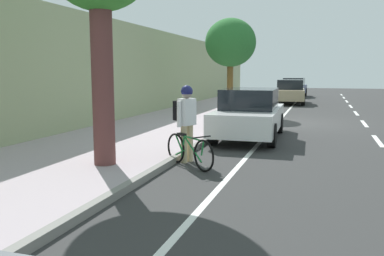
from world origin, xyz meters
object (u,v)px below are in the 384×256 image
(parked_sedan_tan_second, at_px, (290,92))
(street_tree_near_cyclist, at_px, (230,43))
(parked_sedan_dark_blue_nearest, at_px, (294,87))
(parked_sedan_white_mid, at_px, (250,114))
(cyclist_with_backpack, at_px, (186,115))
(bicycle_at_curb, at_px, (189,151))

(parked_sedan_tan_second, xyz_separation_m, street_tree_near_cyclist, (2.27, 7.46, 2.61))
(parked_sedan_dark_blue_nearest, distance_m, street_tree_near_cyclist, 15.21)
(parked_sedan_white_mid, distance_m, cyclist_with_backpack, 3.82)
(parked_sedan_tan_second, xyz_separation_m, bicycle_at_curb, (0.71, 18.51, -0.39))
(parked_sedan_dark_blue_nearest, relative_size, parked_sedan_white_mid, 1.00)
(parked_sedan_dark_blue_nearest, xyz_separation_m, parked_sedan_white_mid, (-0.11, 21.71, 0.00))
(cyclist_with_backpack, bearing_deg, parked_sedan_tan_second, -92.95)
(parked_sedan_white_mid, bearing_deg, parked_sedan_tan_second, -90.53)
(street_tree_near_cyclist, bearing_deg, parked_sedan_tan_second, -106.92)
(parked_sedan_white_mid, bearing_deg, parked_sedan_dark_blue_nearest, -89.70)
(parked_sedan_tan_second, bearing_deg, parked_sedan_dark_blue_nearest, -88.10)
(parked_sedan_tan_second, distance_m, cyclist_with_backpack, 18.08)
(parked_sedan_dark_blue_nearest, relative_size, parked_sedan_tan_second, 0.99)
(cyclist_with_backpack, bearing_deg, bicycle_at_curb, 115.98)
(parked_sedan_tan_second, height_order, cyclist_with_backpack, cyclist_with_backpack)
(parked_sedan_tan_second, height_order, bicycle_at_curb, parked_sedan_tan_second)
(parked_sedan_dark_blue_nearest, distance_m, cyclist_with_backpack, 25.45)
(parked_sedan_tan_second, relative_size, parked_sedan_white_mid, 1.01)
(parked_sedan_white_mid, xyz_separation_m, bicycle_at_curb, (0.58, 4.18, -0.39))
(parked_sedan_dark_blue_nearest, bearing_deg, cyclist_with_backpack, 88.46)
(parked_sedan_tan_second, distance_m, parked_sedan_white_mid, 14.33)
(bicycle_at_curb, relative_size, cyclist_with_backpack, 0.80)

